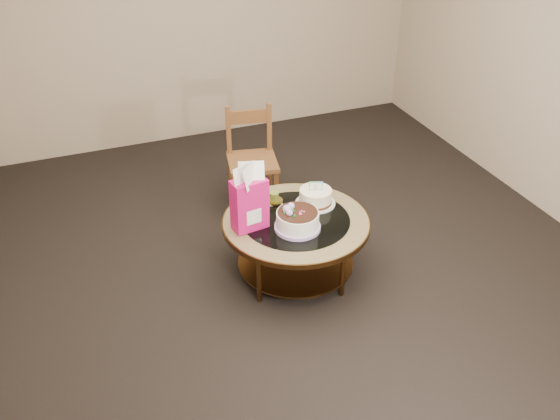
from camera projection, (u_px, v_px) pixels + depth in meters
name	position (u px, v px, depth m)	size (l,w,h in m)	color
ground	(295.00, 272.00, 4.51)	(5.00, 5.00, 0.00)	black
room_walls	(299.00, 66.00, 3.68)	(4.52, 5.02, 2.61)	tan
coffee_table	(296.00, 229.00, 4.30)	(1.02, 1.02, 0.46)	brown
decorated_cake	(297.00, 221.00, 4.13)	(0.31, 0.31, 0.18)	#C09EDF
cream_cake	(316.00, 197.00, 4.40)	(0.28, 0.28, 0.18)	white
gift_bag	(249.00, 198.00, 4.06)	(0.25, 0.19, 0.46)	#CF137F
pillar_candle	(274.00, 199.00, 4.43)	(0.12, 0.12, 0.09)	tan
dining_chair	(252.00, 159.00, 5.07)	(0.46, 0.46, 0.85)	brown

